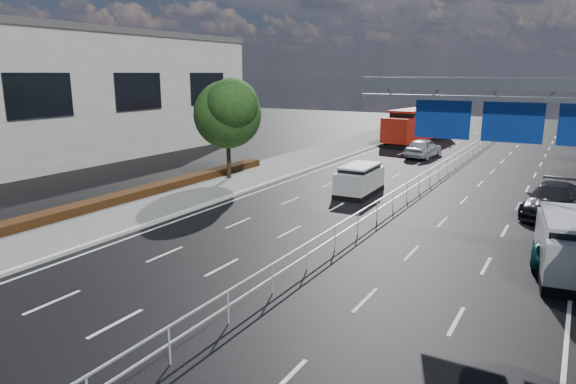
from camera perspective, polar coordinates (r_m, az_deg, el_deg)
The scene contains 13 objects.
ground at distance 14.10m, azimuth -10.62°, elevation -16.79°, with size 160.00×160.00×0.00m, color black.
median_fence at distance 33.32m, azimuth 15.16°, elevation 1.47°, with size 0.05×85.00×1.02m.
hedge_near at distance 26.53m, azimuth -25.80°, elevation -2.68°, with size 1.00×36.00×0.44m, color black.
overhead_gantry at distance 19.32m, azimuth 25.90°, elevation 7.74°, with size 10.24×0.38×7.45m.
near_building at distance 46.86m, azimuth -25.01°, elevation 9.47°, with size 12.00×38.00×10.00m, color #B9B5A6.
near_tree_back at distance 33.84m, azimuth -6.69°, elevation 9.00°, with size 4.84×4.51×6.69m.
white_minivan at distance 30.31m, azimuth 7.94°, elevation 1.34°, with size 1.86×4.12×1.77m.
red_bus at distance 54.12m, azimuth 14.28°, elevation 7.21°, with size 4.25×11.91×3.48m.
near_car_silver at distance 44.90m, azimuth 14.81°, elevation 4.76°, with size 1.92×4.77×1.63m, color #ACAFB3.
near_car_dark at distance 72.20m, azimuth 17.62°, elevation 7.47°, with size 1.42×4.06×1.34m, color black.
silver_minivan at distance 20.73m, azimuth 29.09°, elevation -5.24°, with size 2.81×5.33×2.12m.
parked_car_teal at distance 22.07m, azimuth 29.08°, elevation -5.09°, with size 2.36×5.13×1.42m, color #176B6A.
parked_car_dark at distance 28.85m, azimuth 27.28°, elevation -0.78°, with size 2.20×5.40×1.57m, color black.
Camera 1 is at (8.13, -9.17, 6.97)m, focal length 32.00 mm.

